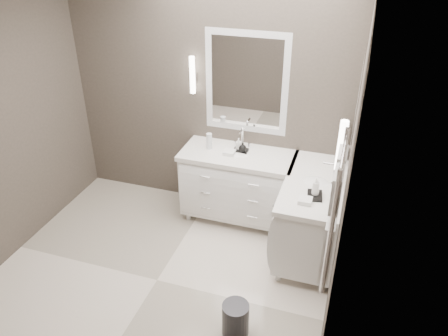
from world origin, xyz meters
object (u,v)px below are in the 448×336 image
(vanity_back, at_px, (238,182))
(vanity_right, at_px, (312,212))
(towel_ladder, at_px, (333,217))
(waste_bin, at_px, (235,319))

(vanity_back, xyz_separation_m, vanity_right, (0.88, -0.33, 0.00))
(towel_ladder, bearing_deg, vanity_right, 99.84)
(vanity_right, relative_size, towel_ladder, 1.38)
(waste_bin, bearing_deg, towel_ladder, -3.94)
(vanity_back, xyz_separation_m, waste_bin, (0.45, -1.58, -0.33))
(vanity_right, xyz_separation_m, waste_bin, (-0.43, -1.26, -0.33))
(vanity_back, height_order, vanity_right, same)
(towel_ladder, bearing_deg, vanity_back, 124.10)
(vanity_right, distance_m, towel_ladder, 1.60)
(vanity_back, distance_m, towel_ladder, 2.16)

